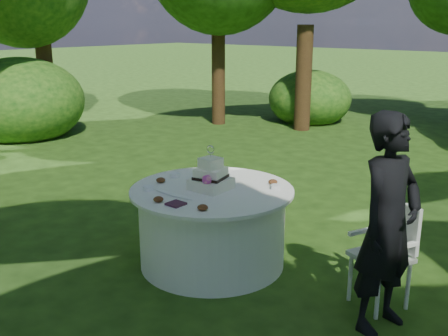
{
  "coord_description": "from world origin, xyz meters",
  "views": [
    {
      "loc": [
        3.12,
        -3.57,
        2.3
      ],
      "look_at": [
        0.15,
        0.0,
        1.0
      ],
      "focal_mm": 42.0,
      "sensor_mm": 36.0,
      "label": 1
    }
  ],
  "objects": [
    {
      "name": "feather_plume",
      "position": [
        -0.14,
        -0.37,
        0.78
      ],
      "size": [
        0.48,
        0.07,
        0.01
      ],
      "primitive_type": "ellipsoid",
      "color": "white",
      "rests_on": "table"
    },
    {
      "name": "guest",
      "position": [
        1.73,
        0.01,
        0.85
      ],
      "size": [
        0.52,
        0.69,
        1.69
      ],
      "primitive_type": "imported",
      "rotation": [
        0.0,
        0.0,
        1.37
      ],
      "color": "black",
      "rests_on": "ground"
    },
    {
      "name": "table",
      "position": [
        0.0,
        0.0,
        0.39
      ],
      "size": [
        1.56,
        1.56,
        0.77
      ],
      "color": "silver",
      "rests_on": "ground"
    },
    {
      "name": "votives",
      "position": [
        -0.17,
        0.0,
        0.79
      ],
      "size": [
        1.12,
        0.89,
        0.04
      ],
      "color": "white",
      "rests_on": "table"
    },
    {
      "name": "cake",
      "position": [
        0.0,
        -0.02,
        0.88
      ],
      "size": [
        0.34,
        0.35,
        0.43
      ],
      "color": "silver",
      "rests_on": "table"
    },
    {
      "name": "napkins",
      "position": [
        0.06,
        -0.54,
        0.78
      ],
      "size": [
        0.14,
        0.14,
        0.02
      ],
      "primitive_type": "cube",
      "color": "#441D33",
      "rests_on": "table"
    },
    {
      "name": "ground",
      "position": [
        0.0,
        0.0,
        0.0
      ],
      "size": [
        80.0,
        80.0,
        0.0
      ],
      "primitive_type": "plane",
      "color": "#1D370F",
      "rests_on": "ground"
    },
    {
      "name": "petal_cups",
      "position": [
        0.02,
        -0.19,
        0.79
      ],
      "size": [
        0.98,
        1.16,
        0.05
      ],
      "color": "#562D16",
      "rests_on": "table"
    },
    {
      "name": "chair",
      "position": [
        1.62,
        0.36,
        0.52
      ],
      "size": [
        0.53,
        0.53,
        0.88
      ],
      "color": "silver",
      "rests_on": "ground"
    }
  ]
}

